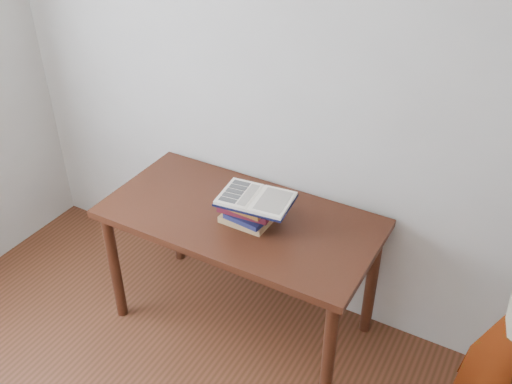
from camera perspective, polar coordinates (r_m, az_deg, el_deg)
The scene contains 3 objects.
desk at distance 2.88m, azimuth -1.61°, elevation -3.92°, with size 1.38×0.69×0.74m.
book_stack at distance 2.74m, azimuth -0.79°, elevation -1.70°, with size 0.28×0.21×0.15m.
open_book at distance 2.65m, azimuth -0.01°, elevation -0.68°, with size 0.36×0.27×0.03m.
Camera 1 is at (1.08, -0.57, 2.40)m, focal length 40.00 mm.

